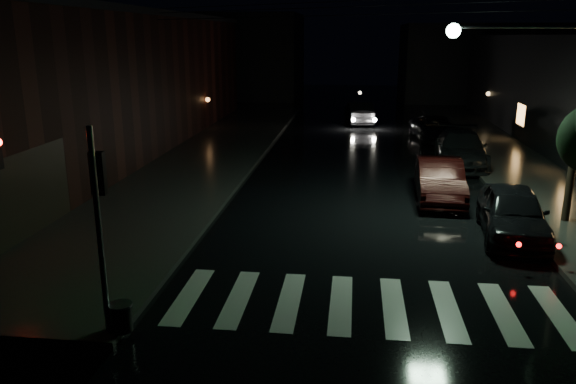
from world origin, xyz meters
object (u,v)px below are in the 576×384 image
(parked_car_c, at_px, (461,149))
(oncoming_car, at_px, (359,113))
(parked_car_a, at_px, (513,212))
(parked_car_d, at_px, (436,129))
(parked_car_b, at_px, (439,180))

(parked_car_c, relative_size, oncoming_car, 1.22)
(parked_car_a, relative_size, parked_car_d, 0.90)
(parked_car_c, relative_size, parked_car_d, 1.11)
(parked_car_a, height_order, parked_car_c, parked_car_c)
(parked_car_a, bearing_deg, oncoming_car, 107.67)
(parked_car_c, distance_m, oncoming_car, 13.50)
(parked_car_d, bearing_deg, parked_car_a, -96.17)
(parked_car_b, xyz_separation_m, parked_car_d, (1.54, 12.52, -0.06))
(parked_car_d, relative_size, oncoming_car, 1.10)
(parked_car_a, bearing_deg, parked_car_c, 95.32)
(parked_car_b, distance_m, parked_car_c, 6.28)
(parked_car_b, relative_size, oncoming_car, 1.01)
(parked_car_b, distance_m, oncoming_car, 18.89)
(oncoming_car, bearing_deg, parked_car_d, 118.98)
(parked_car_a, relative_size, oncoming_car, 0.99)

